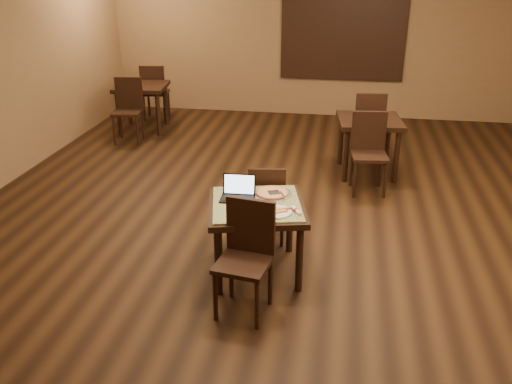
% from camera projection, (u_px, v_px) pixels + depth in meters
% --- Properties ---
extents(ground, '(10.00, 10.00, 0.00)m').
position_uv_depth(ground, '(284.00, 226.00, 6.45)').
color(ground, black).
rests_on(ground, ground).
extents(wall_back, '(8.00, 0.02, 3.00)m').
position_uv_depth(wall_back, '(316.00, 38.00, 10.35)').
color(wall_back, brown).
rests_on(wall_back, ground).
extents(mural, '(2.34, 0.05, 1.64)m').
position_uv_depth(mural, '(343.00, 36.00, 10.22)').
color(mural, '#245886').
rests_on(mural, wall_back).
extents(tiled_table, '(1.10, 1.10, 0.76)m').
position_uv_depth(tiled_table, '(256.00, 213.00, 5.28)').
color(tiled_table, black).
rests_on(tiled_table, ground).
extents(chair_main_near, '(0.51, 0.51, 1.03)m').
position_uv_depth(chair_main_near, '(247.00, 251.00, 4.76)').
color(chair_main_near, black).
rests_on(chair_main_near, ground).
extents(chair_main_far, '(0.45, 0.45, 0.92)m').
position_uv_depth(chair_main_far, '(267.00, 200.00, 5.89)').
color(chair_main_far, black).
rests_on(chair_main_far, ground).
extents(laptop, '(0.33, 0.26, 0.22)m').
position_uv_depth(laptop, '(238.00, 192.00, 5.33)').
color(laptop, black).
rests_on(laptop, tiled_table).
extents(plate, '(0.28, 0.28, 0.02)m').
position_uv_depth(plate, '(277.00, 212.00, 5.04)').
color(plate, white).
rests_on(plate, tiled_table).
extents(pizza_slice, '(0.29, 0.29, 0.02)m').
position_uv_depth(pizza_slice, '(277.00, 210.00, 5.03)').
color(pizza_slice, beige).
rests_on(pizza_slice, plate).
extents(pizza_pan, '(0.40, 0.40, 0.01)m').
position_uv_depth(pizza_pan, '(272.00, 194.00, 5.43)').
color(pizza_pan, silver).
rests_on(pizza_pan, tiled_table).
extents(pizza_whole, '(0.33, 0.33, 0.02)m').
position_uv_depth(pizza_whole, '(272.00, 192.00, 5.43)').
color(pizza_whole, beige).
rests_on(pizza_whole, pizza_pan).
extents(spatula, '(0.21, 0.29, 0.01)m').
position_uv_depth(spatula, '(274.00, 192.00, 5.40)').
color(spatula, silver).
rests_on(spatula, pizza_whole).
extents(napkin_roll, '(0.13, 0.17, 0.04)m').
position_uv_depth(napkin_roll, '(296.00, 210.00, 5.04)').
color(napkin_roll, white).
rests_on(napkin_roll, tiled_table).
extents(other_table_a, '(0.98, 0.98, 0.82)m').
position_uv_depth(other_table_a, '(369.00, 128.00, 7.76)').
color(other_table_a, black).
rests_on(other_table_a, ground).
extents(other_table_a_chair_near, '(0.51, 0.51, 1.07)m').
position_uv_depth(other_table_a_chair_near, '(369.00, 148.00, 7.23)').
color(other_table_a_chair_near, black).
rests_on(other_table_a_chair_near, ground).
extents(other_table_a_chair_far, '(0.51, 0.51, 1.07)m').
position_uv_depth(other_table_a_chair_far, '(369.00, 122.00, 8.35)').
color(other_table_a_chair_far, black).
rests_on(other_table_a_chair_far, ground).
extents(other_table_b, '(0.98, 0.98, 0.83)m').
position_uv_depth(other_table_b, '(142.00, 93.00, 9.73)').
color(other_table_b, black).
rests_on(other_table_b, ground).
extents(other_table_b_chair_near, '(0.52, 0.52, 1.07)m').
position_uv_depth(other_table_b_chair_near, '(128.00, 106.00, 9.21)').
color(other_table_b_chair_near, black).
rests_on(other_table_b_chair_near, ground).
extents(other_table_b_chair_far, '(0.52, 0.52, 1.07)m').
position_uv_depth(other_table_b_chair_far, '(154.00, 89.00, 10.33)').
color(other_table_b_chair_far, black).
rests_on(other_table_b_chair_far, ground).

